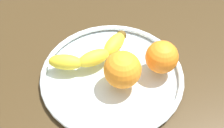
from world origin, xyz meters
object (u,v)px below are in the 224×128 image
object	(u,v)px
fruit_bowl	(112,75)
orange_center	(123,70)
banana	(93,54)
orange_front_right	(162,57)

from	to	relation	value
fruit_bowl	orange_center	distance (cm)	5.75
banana	orange_front_right	size ratio (longest dim) A/B	2.79
orange_center	fruit_bowl	bearing A→B (deg)	91.01
banana	orange_center	size ratio (longest dim) A/B	2.54
fruit_bowl	orange_center	size ratio (longest dim) A/B	4.03
fruit_bowl	banana	world-z (taller)	banana
banana	orange_center	bearing A→B (deg)	-71.97
fruit_bowl	banana	size ratio (longest dim) A/B	1.59
orange_center	orange_front_right	xyz separation A→B (cm)	(8.69, -3.02, -0.36)
banana	orange_front_right	xyz separation A→B (cm)	(9.05, -12.09, 1.84)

